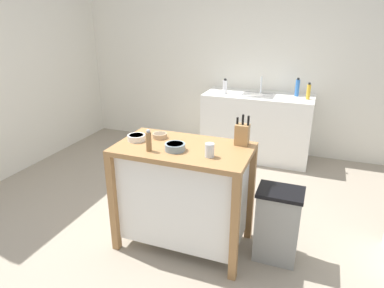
{
  "coord_description": "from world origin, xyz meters",
  "views": [
    {
      "loc": [
        1.02,
        -2.48,
        1.94
      ],
      "look_at": [
        0.04,
        0.1,
        0.87
      ],
      "focal_mm": 32.12,
      "sensor_mm": 36.0,
      "label": 1
    }
  ],
  "objects": [
    {
      "name": "kitchen_island",
      "position": [
        0.04,
        -0.1,
        0.51
      ],
      "size": [
        1.1,
        0.63,
        0.92
      ],
      "color": "#9E7042",
      "rests_on": "ground"
    },
    {
      "name": "drinking_cup",
      "position": [
        0.3,
        -0.22,
        0.98
      ],
      "size": [
        0.07,
        0.07,
        0.11
      ],
      "color": "silver",
      "rests_on": "kitchen_island"
    },
    {
      "name": "wall_back",
      "position": [
        0.0,
        2.43,
        1.3
      ],
      "size": [
        5.11,
        0.1,
        2.6
      ],
      "primitive_type": "cube",
      "color": "silver",
      "rests_on": "ground"
    },
    {
      "name": "bottle_hand_soap",
      "position": [
        0.87,
        2.05,
        0.99
      ],
      "size": [
        0.05,
        0.05,
        0.21
      ],
      "color": "yellow",
      "rests_on": "sink_counter"
    },
    {
      "name": "sink_faucet",
      "position": [
        0.25,
        2.22,
        1.0
      ],
      "size": [
        0.02,
        0.02,
        0.22
      ],
      "color": "#B7BCC1",
      "rests_on": "sink_counter"
    },
    {
      "name": "bottle_dish_soap",
      "position": [
        -0.2,
        2.0,
        0.99
      ],
      "size": [
        0.06,
        0.06,
        0.2
      ],
      "color": "white",
      "rests_on": "sink_counter"
    },
    {
      "name": "ground_plane",
      "position": [
        0.0,
        0.0,
        0.0
      ],
      "size": [
        6.11,
        6.11,
        0.0
      ],
      "primitive_type": "plane",
      "color": "gray",
      "rests_on": "ground"
    },
    {
      "name": "bottle_spray_cleaner",
      "position": [
        0.73,
        2.18,
        1.01
      ],
      "size": [
        0.05,
        0.05,
        0.24
      ],
      "color": "blue",
      "rests_on": "sink_counter"
    },
    {
      "name": "bowl_ceramic_small",
      "position": [
        0.01,
        -0.2,
        0.95
      ],
      "size": [
        0.16,
        0.16,
        0.06
      ],
      "color": "gray",
      "rests_on": "kitchen_island"
    },
    {
      "name": "knife_block",
      "position": [
        0.47,
        0.12,
        1.01
      ],
      "size": [
        0.11,
        0.09,
        0.25
      ],
      "color": "#AD7F4C",
      "rests_on": "kitchen_island"
    },
    {
      "name": "wall_left",
      "position": [
        -2.56,
        0.92,
        1.3
      ],
      "size": [
        0.1,
        3.03,
        2.6
      ],
      "primitive_type": "cube",
      "color": "silver",
      "rests_on": "ground"
    },
    {
      "name": "trash_bin",
      "position": [
        0.83,
        -0.01,
        0.32
      ],
      "size": [
        0.36,
        0.28,
        0.63
      ],
      "color": "gray",
      "rests_on": "ground"
    },
    {
      "name": "bowl_stoneware_deep",
      "position": [
        -0.23,
        0.02,
        0.94
      ],
      "size": [
        0.13,
        0.13,
        0.04
      ],
      "color": "tan",
      "rests_on": "kitchen_island"
    },
    {
      "name": "pepper_grinder",
      "position": [
        -0.18,
        -0.28,
        1.01
      ],
      "size": [
        0.04,
        0.04,
        0.18
      ],
      "color": "olive",
      "rests_on": "kitchen_island"
    },
    {
      "name": "bowl_ceramic_wide",
      "position": [
        -0.38,
        -0.11,
        0.95
      ],
      "size": [
        0.15,
        0.15,
        0.05
      ],
      "color": "silver",
      "rests_on": "kitchen_island"
    },
    {
      "name": "sink_counter",
      "position": [
        0.25,
        2.08,
        0.45
      ],
      "size": [
        1.45,
        0.6,
        0.89
      ],
      "color": "white",
      "rests_on": "ground"
    }
  ]
}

